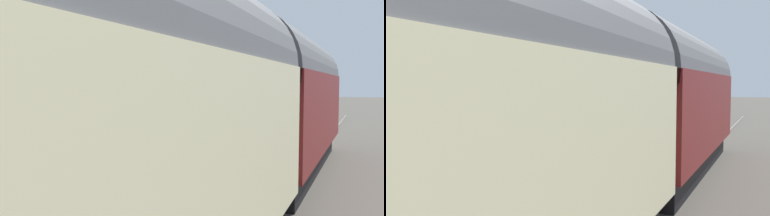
{
  "view_description": "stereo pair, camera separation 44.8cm",
  "coord_description": "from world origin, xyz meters",
  "views": [
    {
      "loc": [
        -8.93,
        -3.42,
        2.69
      ],
      "look_at": [
        2.12,
        1.5,
        1.97
      ],
      "focal_mm": 37.58,
      "sensor_mm": 36.0,
      "label": 1
    },
    {
      "loc": [
        -8.74,
        -3.83,
        2.69
      ],
      "look_at": [
        2.12,
        1.5,
        1.97
      ],
      "focal_mm": 37.58,
      "sensor_mm": 36.0,
      "label": 2
    }
  ],
  "objects": [
    {
      "name": "platform_edge_coping",
      "position": [
        0.0,
        1.18,
        0.98
      ],
      "size": [
        32.0,
        0.36,
        0.02
      ],
      "primitive_type": "cube",
      "color": "beige",
      "rests_on": "platform"
    },
    {
      "name": "rail_near",
      "position": [
        0.0,
        -1.62,
        0.07
      ],
      "size": [
        52.0,
        0.08,
        0.14
      ],
      "primitive_type": "cube",
      "color": "gray",
      "rests_on": "ground"
    },
    {
      "name": "train",
      "position": [
        -1.17,
        -0.9,
        2.22
      ],
      "size": [
        19.39,
        2.73,
        4.32
      ],
      "color": "black",
      "rests_on": "ground"
    },
    {
      "name": "planter_bench_left",
      "position": [
        5.82,
        1.71,
        1.31
      ],
      "size": [
        0.41,
        0.41,
        0.68
      ],
      "color": "teal",
      "rests_on": "platform"
    },
    {
      "name": "ground_plane",
      "position": [
        0.0,
        0.0,
        0.0
      ],
      "size": [
        160.0,
        160.0,
        0.0
      ],
      "primitive_type": "plane",
      "color": "#4C473F"
    },
    {
      "name": "planter_edge_near",
      "position": [
        0.36,
        1.66,
        1.26
      ],
      "size": [
        0.96,
        0.32,
        0.6
      ],
      "color": "gray",
      "rests_on": "platform"
    },
    {
      "name": "planter_by_door",
      "position": [
        6.49,
        5.25,
        1.25
      ],
      "size": [
        1.01,
        0.32,
        0.59
      ],
      "color": "#9E5138",
      "rests_on": "platform"
    },
    {
      "name": "station_building",
      "position": [
        0.55,
        4.96,
        2.54
      ],
      "size": [
        5.97,
        4.42,
        5.55
      ],
      "color": "silver",
      "rests_on": "platform"
    },
    {
      "name": "tree_mid_background",
      "position": [
        12.49,
        10.41,
        3.93
      ],
      "size": [
        3.75,
        3.21,
        5.96
      ],
      "color": "#4C3828",
      "rests_on": "ground"
    },
    {
      "name": "tree_far_right",
      "position": [
        9.18,
        14.11,
        5.44
      ],
      "size": [
        3.85,
        3.83,
        7.58
      ],
      "color": "#4C3828",
      "rests_on": "ground"
    },
    {
      "name": "platform",
      "position": [
        0.0,
        4.01,
        0.49
      ],
      "size": [
        32.0,
        6.02,
        0.97
      ],
      "primitive_type": "cube",
      "color": "gray",
      "rests_on": "ground"
    },
    {
      "name": "bench_mid_platform",
      "position": [
        7.59,
        2.56,
        1.45
      ],
      "size": [
        1.41,
        0.47,
        0.88
      ],
      "color": "teal",
      "rests_on": "platform"
    },
    {
      "name": "rail_far",
      "position": [
        0.0,
        -0.18,
        0.07
      ],
      "size": [
        52.0,
        0.08,
        0.14
      ],
      "primitive_type": "cube",
      "color": "gray",
      "rests_on": "ground"
    },
    {
      "name": "bench_platform_end",
      "position": [
        10.76,
        2.72,
        1.45
      ],
      "size": [
        1.4,
        0.44,
        0.88
      ],
      "color": "teal",
      "rests_on": "platform"
    }
  ]
}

